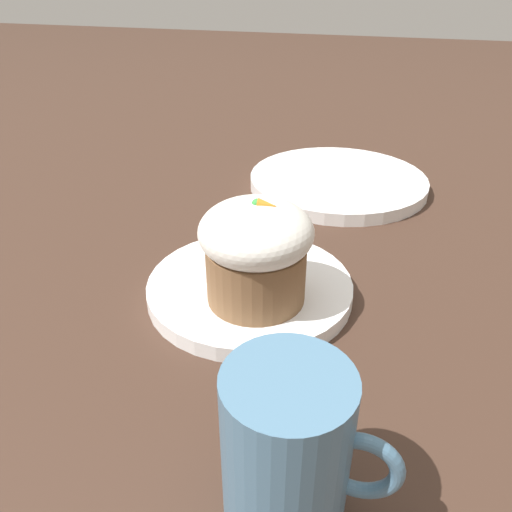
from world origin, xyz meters
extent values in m
plane|color=#3D281E|center=(0.00, 0.00, 0.00)|extent=(4.00, 4.00, 0.00)
cylinder|color=white|center=(0.00, 0.00, 0.01)|extent=(0.20, 0.20, 0.02)
cylinder|color=brown|center=(0.01, -0.02, 0.04)|extent=(0.09, 0.09, 0.06)
ellipsoid|color=white|center=(0.01, -0.02, 0.09)|extent=(0.10, 0.10, 0.06)
cone|color=orange|center=(0.02, -0.02, 0.11)|extent=(0.02, 0.01, 0.01)
sphere|color=green|center=(0.01, -0.02, 0.11)|extent=(0.01, 0.01, 0.01)
cube|color=silver|center=(-0.03, 0.03, 0.02)|extent=(0.07, 0.06, 0.00)
ellipsoid|color=silver|center=(0.01, 0.00, 0.02)|extent=(0.05, 0.05, 0.01)
cylinder|color=teal|center=(0.08, -0.21, 0.05)|extent=(0.07, 0.07, 0.11)
torus|color=teal|center=(0.12, -0.21, 0.05)|extent=(0.05, 0.01, 0.05)
cylinder|color=white|center=(0.05, 0.30, 0.01)|extent=(0.26, 0.26, 0.02)
camera|label=1|loc=(0.12, -0.40, 0.29)|focal=35.00mm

